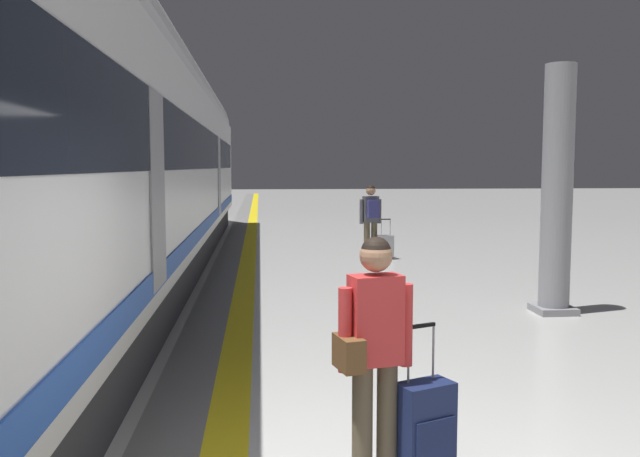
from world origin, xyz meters
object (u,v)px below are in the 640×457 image
rolling_suitcase_foreground (425,428)px  passenger_near (371,215)px  platform_pillar (557,196)px  traveller_foreground (373,343)px  suitcase_near (385,246)px  high_speed_train (111,145)px

rolling_suitcase_foreground → passenger_near: passenger_near is taller
passenger_near → platform_pillar: 6.26m
traveller_foreground → rolling_suitcase_foreground: size_ratio=1.56×
suitcase_near → passenger_near: bearing=159.8°
suitcase_near → platform_pillar: size_ratio=0.26×
traveller_foreground → rolling_suitcase_foreground: (0.37, 0.02, -0.60)m
traveller_foreground → platform_pillar: (3.55, 5.02, 0.75)m
passenger_near → traveller_foreground: bearing=-99.5°
high_speed_train → rolling_suitcase_foreground: bearing=-63.9°
high_speed_train → passenger_near: 6.41m
high_speed_train → suitcase_near: bearing=33.0°
rolling_suitcase_foreground → suitcase_near: size_ratio=1.14×
platform_pillar → high_speed_train: bearing=160.8°
rolling_suitcase_foreground → passenger_near: (1.47, 10.98, 0.65)m
traveller_foreground → platform_pillar: platform_pillar is taller
high_speed_train → platform_pillar: (6.79, -2.36, -0.78)m
platform_pillar → rolling_suitcase_foreground: bearing=-122.5°
traveller_foreground → passenger_near: passenger_near is taller
high_speed_train → suitcase_near: high_speed_train is taller
suitcase_near → traveller_foreground: bearing=-101.2°
high_speed_train → suitcase_near: (5.39, 3.50, -2.19)m
suitcase_near → platform_pillar: 6.20m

